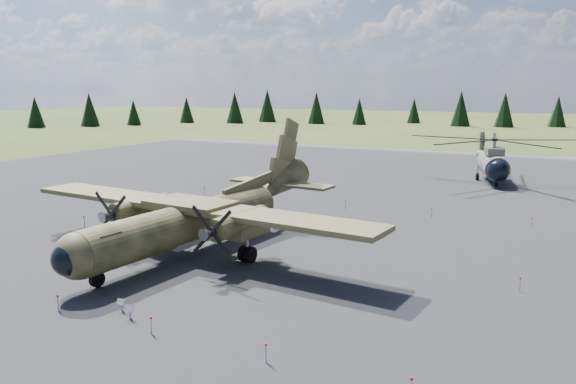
% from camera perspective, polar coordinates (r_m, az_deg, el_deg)
% --- Properties ---
extents(ground, '(500.00, 500.00, 0.00)m').
position_cam_1_polar(ground, '(38.62, -2.84, -6.19)').
color(ground, '#5C662D').
rests_on(ground, ground).
extents(apron, '(120.00, 120.00, 0.04)m').
position_cam_1_polar(apron, '(47.25, 3.20, -3.09)').
color(apron, '#57575C').
rests_on(apron, ground).
extents(transport_plane, '(27.90, 25.28, 9.18)m').
position_cam_1_polar(transport_plane, '(39.01, -8.87, -2.13)').
color(transport_plane, '#3C3F22').
rests_on(transport_plane, ground).
extents(helicopter_near, '(25.58, 26.57, 5.29)m').
position_cam_1_polar(helicopter_near, '(71.19, 20.14, 3.92)').
color(helicopter_near, slate).
rests_on(helicopter_near, ground).
extents(info_placard_left, '(0.45, 0.22, 0.68)m').
position_cam_1_polar(info_placard_left, '(29.89, -16.59, -10.77)').
color(info_placard_left, gray).
rests_on(info_placard_left, ground).
extents(info_placard_right, '(0.50, 0.27, 0.76)m').
position_cam_1_polar(info_placard_right, '(28.83, -15.82, -11.42)').
color(info_placard_right, gray).
rests_on(info_placard_right, ground).
extents(barrier_fence, '(33.12, 29.62, 0.85)m').
position_cam_1_polar(barrier_fence, '(38.64, -3.50, -5.40)').
color(barrier_fence, silver).
rests_on(barrier_fence, ground).
extents(treeline, '(316.02, 312.21, 10.92)m').
position_cam_1_polar(treeline, '(49.35, -10.57, 2.93)').
color(treeline, black).
rests_on(treeline, ground).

